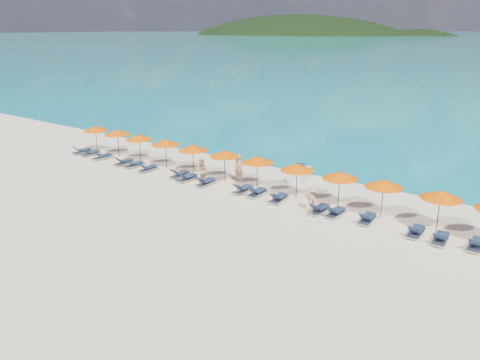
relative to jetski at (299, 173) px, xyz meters
The scene contains 36 objects.
ground 8.68m from the jetski, 96.78° to the right, with size 1400.00×1400.00×0.00m, color beige.
headland_main 611.93m from the jetski, 119.53° to the left, with size 374.00×242.00×126.50m.
headland_small 572.79m from the jetski, 105.32° to the left, with size 162.00×126.00×85.50m.
jetski is the anchor object (origin of this frame).
beachgoer_a 4.30m from the jetski, 133.41° to the right, with size 0.71×0.47×1.96m, color tan.
beachgoer_b 6.79m from the jetski, 134.79° to the right, with size 0.84×0.49×1.74m, color tan.
beachgoer_c 6.19m from the jetski, 54.11° to the right, with size 0.97×0.45×1.51m, color tan.
umbrella_0 17.85m from the jetski, 168.51° to the right, with size 2.10×2.10×2.28m.
umbrella_1 15.25m from the jetski, 166.89° to the right, with size 2.10×2.10×2.28m.
umbrella_2 12.69m from the jetski, 163.33° to the right, with size 2.10×2.10×2.28m.
umbrella_3 10.06m from the jetski, 158.73° to the right, with size 2.10×2.10×2.28m.
umbrella_4 7.66m from the jetski, 150.63° to the right, with size 2.10×2.10×2.28m.
umbrella_5 5.45m from the jetski, 135.91° to the right, with size 2.10×2.10×2.28m.
umbrella_6 4.08m from the jetski, 107.60° to the right, with size 2.10×2.10×2.28m.
umbrella_7 4.31m from the jetski, 63.62° to the right, with size 2.10×2.10×2.28m.
umbrella_8 5.98m from the jetski, 37.96° to the right, with size 2.10×2.10×2.28m.
umbrella_9 8.11m from the jetski, 26.60° to the right, with size 2.10×2.10×2.28m.
umbrella_10 10.82m from the jetski, 19.79° to the right, with size 2.10×2.10×2.28m.
lounger_0 18.63m from the jetski, 165.57° to the right, with size 0.74×1.74×0.66m.
lounger_1 17.51m from the jetski, 164.55° to the right, with size 0.65×1.71×0.66m.
lounger_2 15.98m from the jetski, 162.69° to the right, with size 0.75×1.74×0.66m.
lounger_3 13.49m from the jetski, 159.03° to the right, with size 0.65×1.71×0.66m.
lounger_4 12.44m from the jetski, 157.21° to the right, with size 0.71×1.73×0.66m.
lounger_5 11.01m from the jetski, 153.33° to the right, with size 0.65×1.71×0.66m.
lounger_6 8.38m from the jetski, 146.56° to the right, with size 0.68×1.72×0.66m.
lounger_7 7.77m from the jetski, 140.65° to the right, with size 0.65×1.71×0.66m.
lounger_8 6.58m from the jetski, 131.35° to the right, with size 0.67×1.72×0.66m.
lounger_9 4.88m from the jetski, 108.26° to the right, with size 0.65×1.71×0.66m.
lounger_10 4.60m from the jetski, 95.72° to the right, with size 0.67×1.72×0.66m.
lounger_11 4.85m from the jetski, 76.00° to the right, with size 0.77×1.75×0.66m.
lounger_12 6.31m from the jetski, 50.75° to the right, with size 0.67×1.72×0.66m.
lounger_13 6.86m from the jetski, 43.94° to the right, with size 0.66×1.72×0.66m.
lounger_14 8.13m from the jetski, 34.34° to the right, with size 0.75×1.74×0.66m.
lounger_15 10.48m from the jetski, 26.92° to the right, with size 0.66×1.71×0.66m.
lounger_16 11.62m from the jetski, 24.71° to the right, with size 0.73×1.74×0.66m.
lounger_17 12.96m from the jetski, 20.66° to the right, with size 0.66×1.71×0.66m.
Camera 1 is at (15.83, -18.90, 10.09)m, focal length 35.00 mm.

